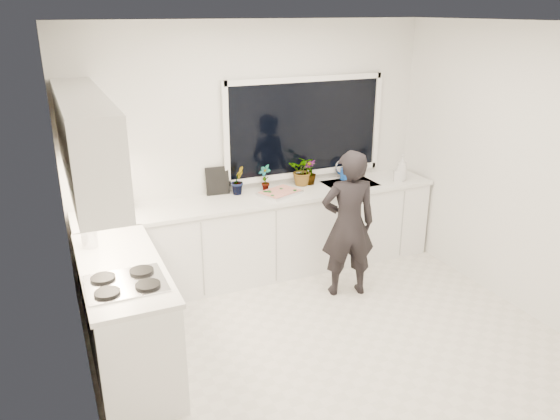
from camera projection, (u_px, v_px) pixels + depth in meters
name	position (u px, v px, depth m)	size (l,w,h in m)	color
floor	(327.00, 340.00, 4.91)	(4.00, 3.50, 0.02)	beige
wall_back	(254.00, 150.00, 5.94)	(4.00, 0.02, 2.70)	white
wall_left	(71.00, 237.00, 3.67)	(0.02, 3.50, 2.70)	white
wall_right	(517.00, 170.00, 5.19)	(0.02, 3.50, 2.70)	white
ceiling	(339.00, 21.00, 3.96)	(4.00, 3.50, 0.02)	white
window	(305.00, 127.00, 6.07)	(1.80, 0.02, 1.00)	black
base_cabinets_back	(266.00, 236.00, 5.99)	(3.92, 0.58, 0.88)	white
base_cabinets_left	(127.00, 318.00, 4.42)	(0.58, 1.60, 0.88)	white
countertop_back	(265.00, 197.00, 5.83)	(3.94, 0.62, 0.04)	silver
countertop_left	(121.00, 267.00, 4.26)	(0.62, 1.60, 0.04)	silver
upper_cabinets	(86.00, 140.00, 4.18)	(0.34, 2.10, 0.70)	white
sink	(350.00, 187.00, 6.24)	(0.58, 0.42, 0.14)	silver
faucet	(342.00, 170.00, 6.36)	(0.03, 0.03, 0.22)	silver
stovetop	(125.00, 283.00, 3.94)	(0.56, 0.48, 0.03)	black
person	(348.00, 224.00, 5.46)	(0.56, 0.37, 1.53)	black
pizza_tray	(280.00, 193.00, 5.86)	(0.42, 0.31, 0.03)	#BCBDC1
pizza	(280.00, 191.00, 5.85)	(0.39, 0.28, 0.01)	#C7451A
watering_can	(346.00, 174.00, 6.35)	(0.14, 0.14, 0.13)	#1246AD
paper_towel_roll	(110.00, 201.00, 5.27)	(0.11, 0.11, 0.26)	silver
knife_block	(119.00, 200.00, 5.35)	(0.13, 0.10, 0.22)	olive
utensil_crock	(89.00, 238.00, 4.54)	(0.13, 0.13, 0.16)	#B6B6BB
picture_frame_large	(117.00, 194.00, 5.42)	(0.22, 0.02, 0.28)	black
picture_frame_small	(217.00, 181.00, 5.81)	(0.25, 0.02, 0.30)	black
herb_plants	(292.00, 173.00, 6.06)	(1.09, 0.40, 0.34)	#26662D
soap_bottles	(401.00, 169.00, 6.27)	(0.19, 0.16, 0.30)	#D8BF66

